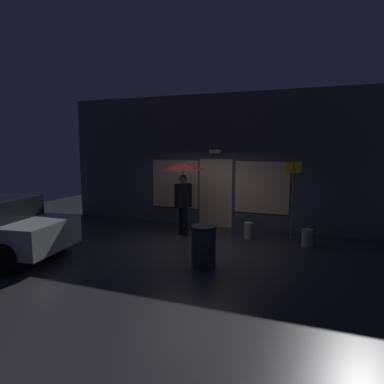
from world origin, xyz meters
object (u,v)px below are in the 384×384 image
Objects in this scene: street_sign_post at (293,194)px; trash_bin at (204,246)px; sidewalk_bollard_2 at (307,238)px; person_with_umbrella at (183,177)px; sidewalk_bollard at (249,231)px.

trash_bin is at bearing -118.62° from street_sign_post.
street_sign_post is at bearing 130.36° from sidewalk_bollard_2.
person_with_umbrella is 3.13m from street_sign_post.
sidewalk_bollard is 1.61m from sidewalk_bollard_2.
sidewalk_bollard_2 is at bearing -49.64° from street_sign_post.
sidewalk_bollard is (-1.15, -0.33, -1.07)m from street_sign_post.
person_with_umbrella is at bearing -177.93° from sidewalk_bollard_2.
sidewalk_bollard_2 is 0.51× the size of trash_bin.
sidewalk_bollard_2 is at bearing -7.08° from sidewalk_bollard.
person_with_umbrella reaches higher than trash_bin.
person_with_umbrella is 3.79m from sidewalk_bollard_2.
sidewalk_bollard is 0.51× the size of trash_bin.
street_sign_post is (3.03, 0.65, -0.43)m from person_with_umbrella.
person_with_umbrella reaches higher than sidewalk_bollard.
trash_bin is (-0.45, -2.60, 0.22)m from sidewalk_bollard.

